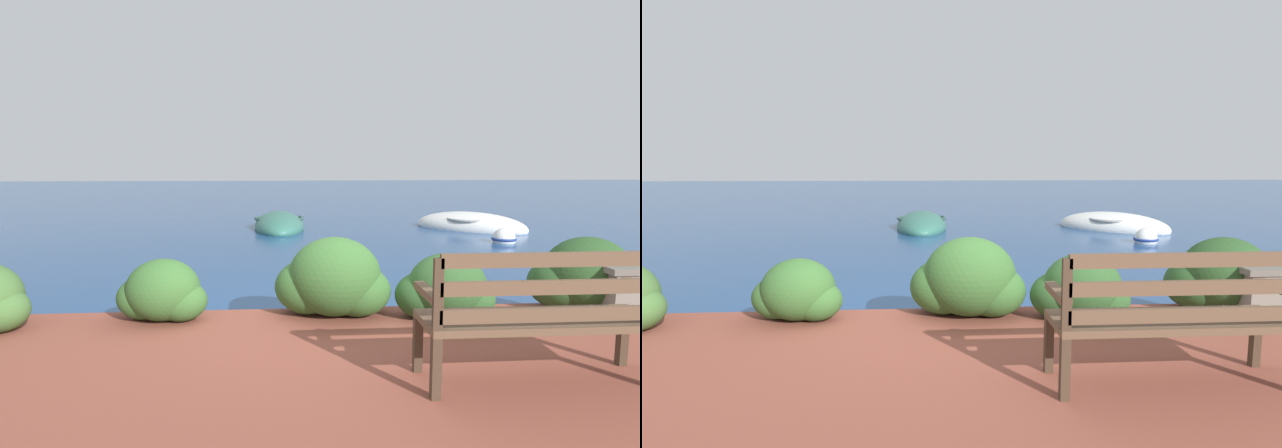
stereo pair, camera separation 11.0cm
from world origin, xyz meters
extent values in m
plane|color=navy|center=(0.00, 0.00, 0.00)|extent=(80.00, 80.00, 0.00)
cube|color=#433123|center=(0.69, -1.59, 0.42)|extent=(0.06, 0.06, 0.40)
cube|color=#433123|center=(2.21, -1.59, 0.42)|extent=(0.06, 0.06, 0.40)
cube|color=#433123|center=(0.69, -2.01, 0.42)|extent=(0.06, 0.06, 0.40)
cube|color=brown|center=(1.45, -1.80, 0.65)|extent=(1.58, 0.48, 0.05)
cube|color=brown|center=(1.45, -2.01, 0.75)|extent=(1.50, 0.04, 0.09)
cube|color=brown|center=(1.45, -2.01, 0.93)|extent=(1.50, 0.04, 0.09)
cube|color=brown|center=(1.45, -2.01, 1.10)|extent=(1.50, 0.04, 0.09)
cube|color=#433123|center=(0.69, -2.01, 0.90)|extent=(0.06, 0.04, 0.45)
cube|color=brown|center=(0.69, -1.80, 0.85)|extent=(0.07, 0.43, 0.05)
ellipsoid|color=#38662D|center=(-1.37, -0.28, 0.51)|extent=(0.68, 0.62, 0.58)
ellipsoid|color=#38662D|center=(-1.56, -0.22, 0.43)|extent=(0.51, 0.46, 0.41)
ellipsoid|color=#38662D|center=(-1.20, -0.31, 0.41)|extent=(0.48, 0.43, 0.38)
ellipsoid|color=#38662D|center=(0.24, -0.23, 0.60)|extent=(0.90, 0.81, 0.76)
ellipsoid|color=#38662D|center=(0.00, -0.17, 0.49)|extent=(0.67, 0.60, 0.54)
ellipsoid|color=#38662D|center=(0.47, -0.28, 0.47)|extent=(0.63, 0.56, 0.49)
ellipsoid|color=#2D5628|center=(1.28, -0.44, 0.53)|extent=(0.74, 0.67, 0.63)
ellipsoid|color=#2D5628|center=(1.08, -0.39, 0.44)|extent=(0.55, 0.50, 0.44)
ellipsoid|color=#2D5628|center=(1.47, -0.48, 0.42)|extent=(0.52, 0.47, 0.41)
ellipsoid|color=#284C23|center=(2.79, -0.25, 0.59)|extent=(0.87, 0.78, 0.74)
ellipsoid|color=#284C23|center=(2.55, -0.18, 0.48)|extent=(0.65, 0.59, 0.52)
ellipsoid|color=#284C23|center=(3.00, -0.29, 0.46)|extent=(0.61, 0.55, 0.48)
ellipsoid|color=silver|center=(4.47, 7.28, 0.06)|extent=(2.98, 2.87, 0.76)
torus|color=gray|center=(4.47, 7.28, 0.27)|extent=(1.82, 1.82, 0.07)
cube|color=#846647|center=(4.15, 7.56, 0.24)|extent=(0.78, 0.84, 0.04)
cube|color=#846647|center=(4.73, 7.04, 0.24)|extent=(0.78, 0.84, 0.04)
ellipsoid|color=#336B5B|center=(-0.35, 7.82, 0.05)|extent=(1.30, 3.04, 0.73)
torus|color=#304F46|center=(-0.35, 7.82, 0.25)|extent=(1.28, 1.28, 0.07)
cube|color=#846647|center=(-0.36, 8.27, 0.22)|extent=(1.00, 0.14, 0.04)
cube|color=#846647|center=(-0.34, 7.44, 0.22)|extent=(1.00, 0.14, 0.04)
sphere|color=white|center=(4.39, 5.13, 0.08)|extent=(0.47, 0.47, 0.47)
torus|color=navy|center=(4.39, 5.13, 0.08)|extent=(0.52, 0.52, 0.06)
camera|label=1|loc=(-0.25, -4.92, 1.70)|focal=28.00mm
camera|label=2|loc=(-0.14, -4.92, 1.70)|focal=28.00mm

